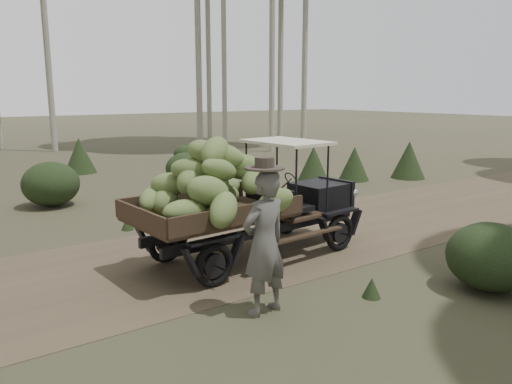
# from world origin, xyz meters

# --- Properties ---
(ground) EXTENTS (120.00, 120.00, 0.00)m
(ground) POSITION_xyz_m (0.00, 0.00, 0.00)
(ground) COLOR #473D2B
(ground) RESTS_ON ground
(dirt_track) EXTENTS (70.00, 4.00, 0.01)m
(dirt_track) POSITION_xyz_m (0.00, 0.00, 0.00)
(dirt_track) COLOR brown
(dirt_track) RESTS_ON ground
(banana_truck) EXTENTS (4.56, 2.33, 2.29)m
(banana_truck) POSITION_xyz_m (1.91, -0.57, 1.26)
(banana_truck) COLOR black
(banana_truck) RESTS_ON ground
(farmer) EXTENTS (0.76, 0.58, 2.09)m
(farmer) POSITION_xyz_m (1.14, -2.50, 0.99)
(farmer) COLOR #4F4D48
(farmer) RESTS_ON ground
(undergrowth) EXTENTS (22.67, 23.43, 1.31)m
(undergrowth) POSITION_xyz_m (1.35, -1.52, 0.55)
(undergrowth) COLOR #233319
(undergrowth) RESTS_ON ground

